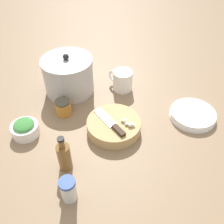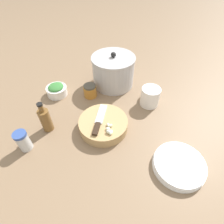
{
  "view_description": "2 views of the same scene",
  "coord_description": "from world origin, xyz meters",
  "px_view_note": "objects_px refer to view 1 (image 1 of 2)",
  "views": [
    {
      "loc": [
        -0.46,
        -0.62,
        0.77
      ],
      "look_at": [
        0.01,
        -0.03,
        0.07
      ],
      "focal_mm": 40.0,
      "sensor_mm": 36.0,
      "label": 1
    },
    {
      "loc": [
        0.1,
        -0.57,
        0.64
      ],
      "look_at": [
        0.02,
        -0.0,
        0.05
      ],
      "focal_mm": 28.0,
      "sensor_mm": 36.0,
      "label": 2
    }
  ],
  "objects_px": {
    "cutting_board": "(114,126)",
    "plate_stack": "(193,115)",
    "garlic_cloves": "(129,123)",
    "herb_bowl": "(25,129)",
    "stock_pot": "(68,75)",
    "chef_knife": "(111,123)",
    "coffee_mug": "(122,80)",
    "honey_jar": "(63,107)",
    "oil_bottle": "(64,156)",
    "spice_jar": "(68,190)"
  },
  "relations": [
    {
      "from": "honey_jar",
      "to": "stock_pot",
      "type": "height_order",
      "value": "stock_pot"
    },
    {
      "from": "chef_knife",
      "to": "stock_pot",
      "type": "bearing_deg",
      "value": 89.49
    },
    {
      "from": "stock_pot",
      "to": "spice_jar",
      "type": "bearing_deg",
      "value": -121.77
    },
    {
      "from": "stock_pot",
      "to": "oil_bottle",
      "type": "bearing_deg",
      "value": -123.49
    },
    {
      "from": "garlic_cloves",
      "to": "herb_bowl",
      "type": "distance_m",
      "value": 0.42
    },
    {
      "from": "stock_pot",
      "to": "chef_knife",
      "type": "bearing_deg",
      "value": -93.19
    },
    {
      "from": "chef_knife",
      "to": "spice_jar",
      "type": "height_order",
      "value": "spice_jar"
    },
    {
      "from": "garlic_cloves",
      "to": "honey_jar",
      "type": "relative_size",
      "value": 0.9
    },
    {
      "from": "herb_bowl",
      "to": "plate_stack",
      "type": "xyz_separation_m",
      "value": [
        0.62,
        -0.36,
        -0.02
      ]
    },
    {
      "from": "cutting_board",
      "to": "chef_knife",
      "type": "height_order",
      "value": "chef_knife"
    },
    {
      "from": "herb_bowl",
      "to": "cutting_board",
      "type": "bearing_deg",
      "value": -34.98
    },
    {
      "from": "oil_bottle",
      "to": "spice_jar",
      "type": "bearing_deg",
      "value": -115.35
    },
    {
      "from": "oil_bottle",
      "to": "cutting_board",
      "type": "bearing_deg",
      "value": 8.16
    },
    {
      "from": "herb_bowl",
      "to": "plate_stack",
      "type": "relative_size",
      "value": 0.56
    },
    {
      "from": "honey_jar",
      "to": "cutting_board",
      "type": "bearing_deg",
      "value": -63.53
    },
    {
      "from": "plate_stack",
      "to": "cutting_board",
      "type": "bearing_deg",
      "value": 153.93
    },
    {
      "from": "cutting_board",
      "to": "stock_pot",
      "type": "relative_size",
      "value": 0.92
    },
    {
      "from": "herb_bowl",
      "to": "stock_pot",
      "type": "relative_size",
      "value": 0.47
    },
    {
      "from": "plate_stack",
      "to": "stock_pot",
      "type": "distance_m",
      "value": 0.6
    },
    {
      "from": "cutting_board",
      "to": "spice_jar",
      "type": "relative_size",
      "value": 2.34
    },
    {
      "from": "herb_bowl",
      "to": "garlic_cloves",
      "type": "bearing_deg",
      "value": -37.9
    },
    {
      "from": "chef_knife",
      "to": "honey_jar",
      "type": "distance_m",
      "value": 0.24
    },
    {
      "from": "spice_jar",
      "to": "oil_bottle",
      "type": "xyz_separation_m",
      "value": [
        0.05,
        0.11,
        0.01
      ]
    },
    {
      "from": "spice_jar",
      "to": "stock_pot",
      "type": "relative_size",
      "value": 0.4
    },
    {
      "from": "coffee_mug",
      "to": "plate_stack",
      "type": "relative_size",
      "value": 0.66
    },
    {
      "from": "cutting_board",
      "to": "coffee_mug",
      "type": "relative_size",
      "value": 1.67
    },
    {
      "from": "spice_jar",
      "to": "oil_bottle",
      "type": "relative_size",
      "value": 0.61
    },
    {
      "from": "plate_stack",
      "to": "oil_bottle",
      "type": "xyz_separation_m",
      "value": [
        -0.57,
        0.12,
        0.05
      ]
    },
    {
      "from": "coffee_mug",
      "to": "stock_pot",
      "type": "height_order",
      "value": "stock_pot"
    },
    {
      "from": "stock_pot",
      "to": "herb_bowl",
      "type": "bearing_deg",
      "value": -154.81
    },
    {
      "from": "honey_jar",
      "to": "stock_pot",
      "type": "bearing_deg",
      "value": 49.09
    },
    {
      "from": "cutting_board",
      "to": "honey_jar",
      "type": "height_order",
      "value": "honey_jar"
    },
    {
      "from": "cutting_board",
      "to": "stock_pot",
      "type": "xyz_separation_m",
      "value": [
        0.0,
        0.35,
        0.06
      ]
    },
    {
      "from": "plate_stack",
      "to": "honey_jar",
      "type": "xyz_separation_m",
      "value": [
        -0.43,
        0.38,
        0.02
      ]
    },
    {
      "from": "cutting_board",
      "to": "coffee_mug",
      "type": "xyz_separation_m",
      "value": [
        0.21,
        0.2,
        0.03
      ]
    },
    {
      "from": "chef_knife",
      "to": "oil_bottle",
      "type": "distance_m",
      "value": 0.24
    },
    {
      "from": "coffee_mug",
      "to": "oil_bottle",
      "type": "bearing_deg",
      "value": -153.35
    },
    {
      "from": "spice_jar",
      "to": "honey_jar",
      "type": "bearing_deg",
      "value": 61.95
    },
    {
      "from": "stock_pot",
      "to": "honey_jar",
      "type": "bearing_deg",
      "value": -130.91
    },
    {
      "from": "cutting_board",
      "to": "plate_stack",
      "type": "height_order",
      "value": "cutting_board"
    },
    {
      "from": "coffee_mug",
      "to": "plate_stack",
      "type": "xyz_separation_m",
      "value": [
        0.11,
        -0.35,
        -0.04
      ]
    },
    {
      "from": "spice_jar",
      "to": "chef_knife",
      "type": "bearing_deg",
      "value": 26.26
    },
    {
      "from": "coffee_mug",
      "to": "plate_stack",
      "type": "distance_m",
      "value": 0.37
    },
    {
      "from": "garlic_cloves",
      "to": "stock_pot",
      "type": "bearing_deg",
      "value": 94.76
    },
    {
      "from": "cutting_board",
      "to": "herb_bowl",
      "type": "height_order",
      "value": "herb_bowl"
    },
    {
      "from": "cutting_board",
      "to": "oil_bottle",
      "type": "xyz_separation_m",
      "value": [
        -0.25,
        -0.04,
        0.04
      ]
    },
    {
      "from": "garlic_cloves",
      "to": "oil_bottle",
      "type": "xyz_separation_m",
      "value": [
        -0.29,
        0.01,
        0.01
      ]
    },
    {
      "from": "honey_jar",
      "to": "oil_bottle",
      "type": "xyz_separation_m",
      "value": [
        -0.14,
        -0.26,
        0.03
      ]
    },
    {
      "from": "garlic_cloves",
      "to": "herb_bowl",
      "type": "relative_size",
      "value": 0.57
    },
    {
      "from": "spice_jar",
      "to": "plate_stack",
      "type": "distance_m",
      "value": 0.63
    }
  ]
}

